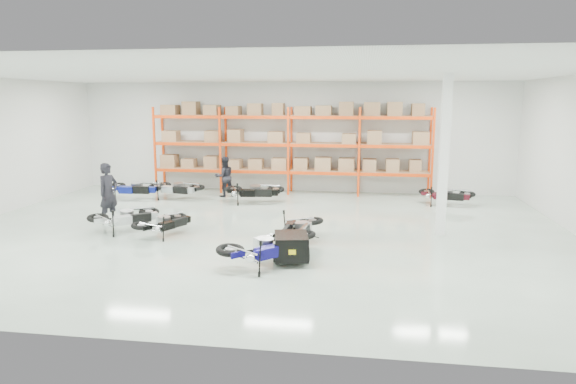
% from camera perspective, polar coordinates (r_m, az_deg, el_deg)
% --- Properties ---
extents(room, '(18.00, 18.00, 18.00)m').
position_cam_1_polar(room, '(14.57, -3.47, 4.14)').
color(room, silver).
rests_on(room, ground).
extents(pallet_rack, '(11.28, 0.98, 3.62)m').
position_cam_1_polar(pallet_rack, '(20.90, 0.20, 6.02)').
color(pallet_rack, '#F1410C').
rests_on(pallet_rack, ground).
extents(structural_column, '(0.25, 0.25, 4.50)m').
position_cam_1_polar(structural_column, '(14.92, 16.94, 3.86)').
color(structural_column, white).
rests_on(structural_column, ground).
extents(moto_blue_centre, '(1.98, 2.05, 1.24)m').
position_cam_1_polar(moto_blue_centre, '(11.80, -2.58, -5.55)').
color(moto_blue_centre, '#0B0851').
rests_on(moto_blue_centre, ground).
extents(moto_silver_left, '(1.93, 1.85, 1.16)m').
position_cam_1_polar(moto_silver_left, '(15.63, -17.57, -2.23)').
color(moto_silver_left, silver).
rests_on(moto_silver_left, ground).
extents(moto_black_far_left, '(1.43, 1.79, 1.04)m').
position_cam_1_polar(moto_black_far_left, '(14.82, -13.54, -2.93)').
color(moto_black_far_left, black).
rests_on(moto_black_far_left, ground).
extents(moto_touring_right, '(0.99, 1.87, 1.18)m').
position_cam_1_polar(moto_touring_right, '(13.57, 1.32, -3.55)').
color(moto_touring_right, black).
rests_on(moto_touring_right, ground).
extents(trailer, '(0.93, 1.66, 0.68)m').
position_cam_1_polar(trailer, '(12.08, 0.36, -6.08)').
color(trailer, black).
rests_on(trailer, ground).
extents(moto_back_a, '(1.96, 1.01, 1.25)m').
position_cam_1_polar(moto_back_a, '(20.46, -16.72, 0.79)').
color(moto_back_a, navy).
rests_on(moto_back_a, ground).
extents(moto_back_b, '(1.99, 1.30, 1.19)m').
position_cam_1_polar(moto_back_b, '(20.20, -12.31, 0.79)').
color(moto_back_b, '#9EA4A7').
rests_on(moto_back_b, ground).
extents(moto_back_c, '(2.00, 1.14, 1.24)m').
position_cam_1_polar(moto_back_c, '(19.01, -3.81, 0.50)').
color(moto_back_c, black).
rests_on(moto_back_c, ground).
extents(moto_back_d, '(1.85, 1.20, 1.11)m').
position_cam_1_polar(moto_back_d, '(19.39, 17.19, 0.06)').
color(moto_back_d, '#460E17').
rests_on(moto_back_d, ground).
extents(person_left, '(0.67, 0.81, 1.89)m').
position_cam_1_polar(person_left, '(16.72, -19.33, -0.15)').
color(person_left, black).
rests_on(person_left, ground).
extents(person_back, '(0.97, 0.92, 1.59)m').
position_cam_1_polar(person_back, '(20.39, -7.07, 1.70)').
color(person_back, black).
rests_on(person_back, ground).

